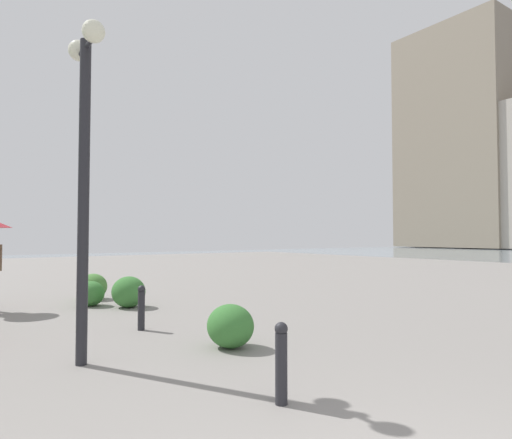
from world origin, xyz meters
The scene contains 8 objects.
building_highrise centered at (35.13, -61.95, 16.32)m, with size 16.23×11.19×32.64m.
lamppost centered at (5.06, 0.57, 2.83)m, with size 0.98×0.28×4.29m.
bollard_near centered at (2.56, -0.66, 0.41)m, with size 0.13×0.13×0.79m.
bollard_mid centered at (6.61, -0.82, 0.40)m, with size 0.13×0.13×0.77m.
shrub_low centered at (9.84, -0.86, 0.29)m, with size 0.68×0.61×0.57m.
shrub_round centered at (4.68, -1.42, 0.31)m, with size 0.74×0.67×0.63m.
shrub_wide centered at (10.92, -1.21, 0.33)m, with size 0.77×0.69×0.66m.
shrub_tall centered at (9.12, -1.50, 0.35)m, with size 0.83×0.75×0.70m.
Camera 1 is at (-0.82, 2.08, 1.63)m, focal length 31.10 mm.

